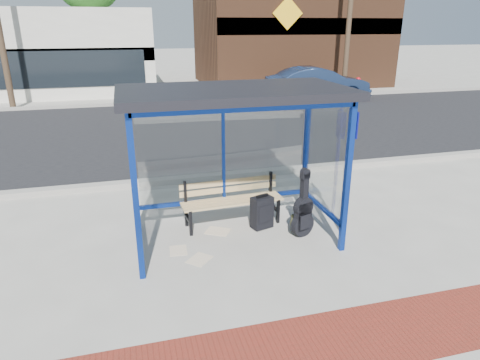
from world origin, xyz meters
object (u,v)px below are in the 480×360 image
object	(u,v)px
suitcase	(262,212)
fire_hydrant	(358,85)
bench	(231,198)
guitar_bag	(303,213)
parked_car	(318,84)
backpack	(298,224)

from	to	relation	value
suitcase	fire_hydrant	xyz separation A→B (m)	(9.29, 13.23, 0.16)
bench	fire_hydrant	xyz separation A→B (m)	(9.74, 12.91, -0.02)
guitar_bag	suitcase	world-z (taller)	guitar_bag
guitar_bag	fire_hydrant	bearing A→B (deg)	39.14
bench	fire_hydrant	world-z (taller)	bench
guitar_bag	parked_car	bearing A→B (deg)	46.10
backpack	fire_hydrant	size ratio (longest dim) A/B	0.42
suitcase	backpack	bearing A→B (deg)	-51.76
backpack	parked_car	xyz separation A→B (m)	(5.88, 12.12, 0.59)
suitcase	backpack	xyz separation A→B (m)	(0.52, -0.36, -0.12)
bench	suitcase	size ratio (longest dim) A/B	2.90
guitar_bag	suitcase	xyz separation A→B (m)	(-0.55, 0.45, -0.12)
parked_car	backpack	bearing A→B (deg)	156.64
parked_car	fire_hydrant	bearing A→B (deg)	-60.58
suitcase	backpack	distance (m)	0.64
fire_hydrant	backpack	bearing A→B (deg)	-122.84
suitcase	backpack	world-z (taller)	suitcase
parked_car	bench	bearing A→B (deg)	151.60
parked_car	fire_hydrant	world-z (taller)	parked_car
parked_car	fire_hydrant	distance (m)	3.25
bench	parked_car	bearing A→B (deg)	55.86
bench	guitar_bag	xyz separation A→B (m)	(1.00, -0.76, -0.06)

